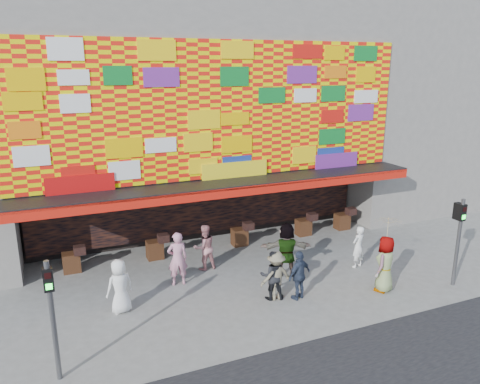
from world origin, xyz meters
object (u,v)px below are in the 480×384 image
(signal_left, at_px, (52,307))
(ped_a, at_px, (120,286))
(parasol, at_px, (388,230))
(ped_i, at_px, (205,247))
(ped_c, at_px, (272,275))
(ped_f, at_px, (286,250))
(ped_h, at_px, (358,247))
(signal_right, at_px, (459,233))
(ped_d, at_px, (276,276))
(ped_g, at_px, (385,264))
(ped_b, at_px, (177,259))
(ped_e, at_px, (299,275))

(signal_left, relative_size, ped_a, 1.80)
(parasol, bearing_deg, ped_i, 141.36)
(ped_c, xyz_separation_m, parasol, (3.60, -0.95, 1.31))
(ped_a, height_order, ped_f, ped_f)
(ped_h, bearing_deg, parasol, 62.93)
(signal_right, height_order, ped_f, signal_right)
(ped_d, bearing_deg, parasol, 163.15)
(ped_f, xyz_separation_m, ped_g, (2.39, -2.27, -0.03))
(ped_b, bearing_deg, ped_d, 144.40)
(signal_left, xyz_separation_m, ped_b, (3.92, 3.65, -0.94))
(ped_g, bearing_deg, ped_h, -130.19)
(signal_right, xyz_separation_m, ped_i, (-7.26, 4.46, -1.02))
(signal_left, relative_size, parasol, 1.70)
(ped_b, distance_m, ped_h, 6.51)
(ped_d, bearing_deg, ped_f, -131.77)
(parasol, bearing_deg, ped_a, 166.36)
(signal_left, distance_m, ped_b, 5.44)
(ped_e, bearing_deg, ped_a, -33.26)
(ped_b, height_order, ped_g, ped_g)
(ped_g, height_order, parasol, parasol)
(ped_f, distance_m, ped_i, 2.92)
(signal_left, distance_m, signal_right, 12.40)
(signal_right, relative_size, ped_h, 1.93)
(ped_i, bearing_deg, signal_right, 143.50)
(signal_right, height_order, ped_b, signal_right)
(ped_c, bearing_deg, ped_g, -179.10)
(signal_right, xyz_separation_m, ped_b, (-8.48, 3.65, -0.94))
(ped_c, bearing_deg, ped_d, 154.53)
(signal_left, bearing_deg, ped_i, 40.93)
(ped_c, relative_size, ped_d, 1.01)
(ped_d, bearing_deg, ped_h, -168.47)
(signal_left, relative_size, ped_h, 1.93)
(ped_e, relative_size, parasol, 0.91)
(ped_i, bearing_deg, ped_d, 108.89)
(ped_c, relative_size, ped_g, 0.86)
(signal_left, height_order, parasol, signal_left)
(signal_right, distance_m, ped_f, 5.67)
(ped_a, height_order, parasol, parasol)
(ped_a, bearing_deg, ped_e, 150.77)
(ped_a, xyz_separation_m, ped_h, (8.46, -0.11, -0.06))
(signal_right, xyz_separation_m, parasol, (-2.42, 0.59, 0.25))
(signal_right, distance_m, parasol, 2.51)
(ped_b, distance_m, ped_e, 4.06)
(ped_a, bearing_deg, signal_right, 151.55)
(ped_c, distance_m, ped_i, 3.17)
(signal_left, height_order, ped_a, signal_left)
(ped_b, bearing_deg, parasol, 158.34)
(ped_e, bearing_deg, ped_d, -39.80)
(ped_a, distance_m, ped_d, 4.74)
(ped_f, relative_size, ped_g, 1.03)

